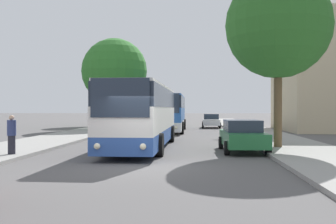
# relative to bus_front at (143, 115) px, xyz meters

# --- Properties ---
(ground_plane) EXTENTS (300.00, 300.00, 0.00)m
(ground_plane) POSITION_rel_bus_front_xyz_m (0.75, -6.72, -1.71)
(ground_plane) COLOR #565454
(ground_plane) RESTS_ON ground
(bus_front) EXTENTS (2.84, 12.11, 3.19)m
(bus_front) POSITION_rel_bus_front_xyz_m (0.00, 0.00, 0.00)
(bus_front) COLOR #2D519E
(bus_front) RESTS_ON ground_plane
(bus_middle) EXTENTS (2.77, 11.65, 3.18)m
(bus_middle) POSITION_rel_bus_front_xyz_m (0.44, 14.38, -0.01)
(bus_middle) COLOR silver
(bus_middle) RESTS_ON ground_plane
(parked_car_right_near) EXTENTS (2.07, 4.46, 1.50)m
(parked_car_right_near) POSITION_rel_bus_front_xyz_m (4.91, -1.46, -0.93)
(parked_car_right_near) COLOR #236B38
(parked_car_right_near) RESTS_ON ground_plane
(parked_car_right_far) EXTENTS (2.00, 4.31, 1.46)m
(parked_car_right_far) POSITION_rel_bus_front_xyz_m (4.43, 21.28, -0.95)
(parked_car_right_far) COLOR silver
(parked_car_right_far) RESTS_ON ground_plane
(pedestrian_waiting_near) EXTENTS (0.36, 0.36, 1.62)m
(pedestrian_waiting_near) POSITION_rel_bus_front_xyz_m (-4.94, -4.34, -0.75)
(pedestrian_waiting_near) COLOR #23232D
(pedestrian_waiting_near) RESTS_ON sidewalk_left
(tree_left_near) EXTENTS (6.40, 6.40, 8.75)m
(tree_left_near) POSITION_rel_bus_front_xyz_m (-5.16, 17.88, 3.98)
(tree_left_near) COLOR brown
(tree_left_near) RESTS_ON sidewalk_left
(tree_left_far) EXTENTS (5.16, 5.16, 8.80)m
(tree_left_far) POSITION_rel_bus_front_xyz_m (-7.19, 26.03, 4.64)
(tree_left_far) COLOR #47331E
(tree_left_far) RESTS_ON sidewalk_left
(tree_right_near) EXTENTS (5.19, 5.19, 8.58)m
(tree_right_near) POSITION_rel_bus_front_xyz_m (6.76, -0.46, 4.40)
(tree_right_near) COLOR brown
(tree_right_near) RESTS_ON sidewalk_right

